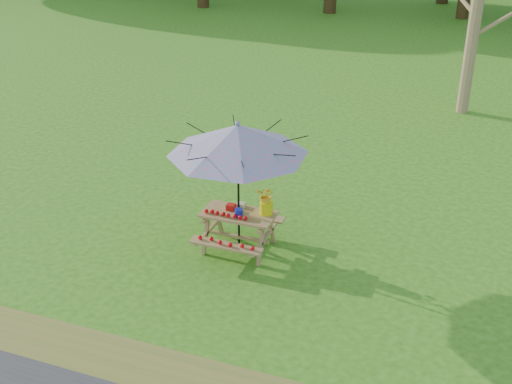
% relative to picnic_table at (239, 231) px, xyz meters
% --- Properties ---
extents(ground, '(120.00, 120.00, 0.00)m').
position_rel_picnic_table_xyz_m(ground, '(-3.47, -0.50, -0.33)').
color(ground, '#2E6713').
rests_on(ground, ground).
extents(picnic_table, '(1.20, 1.32, 0.67)m').
position_rel_picnic_table_xyz_m(picnic_table, '(0.00, 0.00, 0.00)').
color(picnic_table, olive).
rests_on(picnic_table, ground).
extents(patio_umbrella, '(2.83, 2.83, 2.25)m').
position_rel_picnic_table_xyz_m(patio_umbrella, '(0.00, 0.00, 1.62)').
color(patio_umbrella, black).
rests_on(patio_umbrella, ground).
extents(produce_bins, '(0.34, 0.45, 0.13)m').
position_rel_picnic_table_xyz_m(produce_bins, '(-0.05, 0.03, 0.40)').
color(produce_bins, red).
rests_on(produce_bins, picnic_table).
extents(tomatoes_row, '(0.77, 0.13, 0.07)m').
position_rel_picnic_table_xyz_m(tomatoes_row, '(-0.15, -0.18, 0.38)').
color(tomatoes_row, red).
rests_on(tomatoes_row, picnic_table).
extents(flower_bucket, '(0.34, 0.32, 0.48)m').
position_rel_picnic_table_xyz_m(flower_bucket, '(0.43, 0.14, 0.60)').
color(flower_bucket, yellow).
rests_on(flower_bucket, picnic_table).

